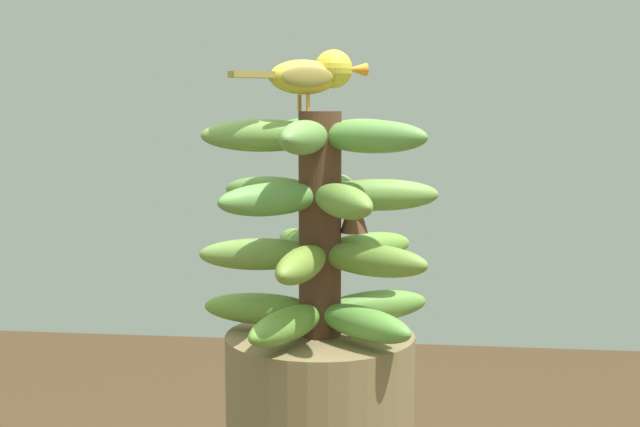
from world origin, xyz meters
TOP-DOWN VIEW (x-y plane):
  - banana_bunch at (0.00, -0.00)m, footprint 0.32×0.31m
  - perched_bird at (0.01, 0.01)m, footprint 0.11×0.17m

SIDE VIEW (x-z plane):
  - banana_bunch at x=0.00m, z-range 1.13..1.42m
  - perched_bird at x=0.01m, z-range 1.42..1.50m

